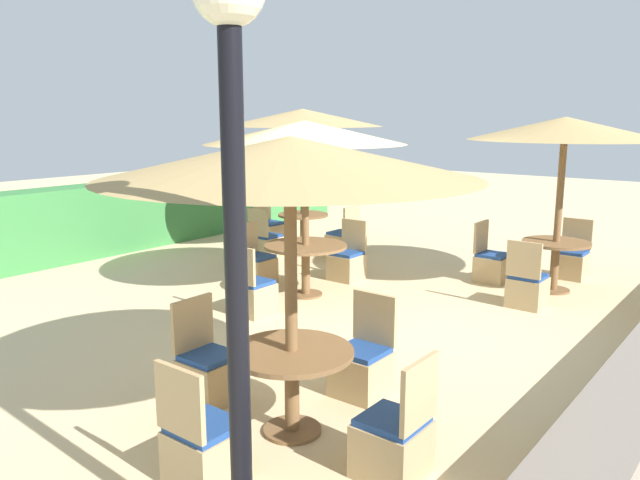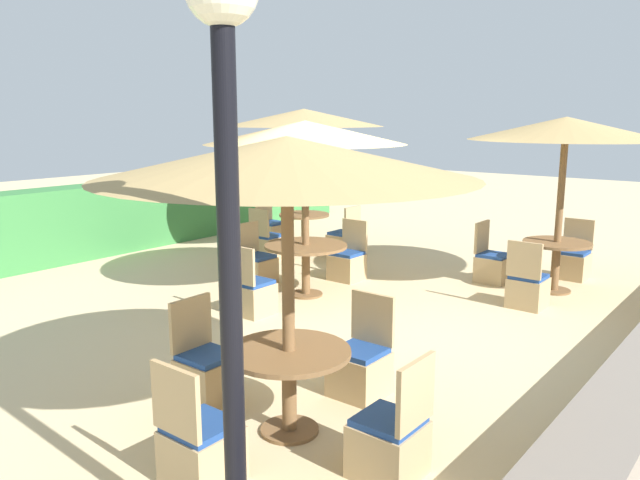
% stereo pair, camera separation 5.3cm
% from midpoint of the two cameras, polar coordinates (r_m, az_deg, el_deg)
% --- Properties ---
extents(ground_plane, '(40.00, 40.00, 0.00)m').
position_cam_midpoint_polar(ground_plane, '(8.26, 3.12, -6.64)').
color(ground_plane, '#D1BA8C').
extents(hedge_row, '(13.00, 0.70, 1.30)m').
position_cam_midpoint_polar(hedge_row, '(12.25, -19.56, 1.79)').
color(hedge_row, '#387A3D').
rests_on(hedge_row, ground_plane).
extents(lamp_post, '(0.36, 0.36, 3.32)m').
position_cam_midpoint_polar(lamp_post, '(3.16, -8.45, 7.53)').
color(lamp_post, black).
rests_on(lamp_post, ground_plane).
extents(parasol_back_right, '(2.96, 2.96, 2.66)m').
position_cam_midpoint_polar(parasol_back_right, '(11.70, -1.74, 11.08)').
color(parasol_back_right, brown).
rests_on(parasol_back_right, ground_plane).
extents(round_table_back_right, '(0.95, 0.95, 0.70)m').
position_cam_midpoint_polar(round_table_back_right, '(11.87, -1.68, 1.59)').
color(round_table_back_right, brown).
rests_on(round_table_back_right, ground_plane).
extents(patio_chair_back_right_south, '(0.46, 0.46, 0.93)m').
position_cam_midpoint_polar(patio_chair_back_right_south, '(11.44, 1.96, -0.17)').
color(patio_chair_back_right_south, tan).
rests_on(patio_chair_back_right_south, ground_plane).
extents(patio_chair_back_right_west, '(0.46, 0.46, 0.93)m').
position_cam_midpoint_polar(patio_chair_back_right_west, '(11.23, -5.12, -0.43)').
color(patio_chair_back_right_west, tan).
rests_on(patio_chair_back_right_west, ground_plane).
extents(patio_chair_back_right_north, '(0.46, 0.46, 0.93)m').
position_cam_midpoint_polar(patio_chair_back_right_north, '(12.56, -4.74, 0.84)').
color(patio_chair_back_right_north, tan).
rests_on(patio_chair_back_right_north, ground_plane).
extents(parasol_center, '(2.80, 2.80, 2.48)m').
position_cam_midpoint_polar(parasol_center, '(8.66, -1.56, 9.75)').
color(parasol_center, brown).
rests_on(parasol_center, ground_plane).
extents(round_table_center, '(1.18, 1.18, 0.75)m').
position_cam_midpoint_polar(round_table_center, '(8.87, -1.50, -1.30)').
color(round_table_center, brown).
rests_on(round_table_center, ground_plane).
extents(patio_chair_center_east, '(0.46, 0.46, 0.93)m').
position_cam_midpoint_polar(patio_chair_center_east, '(9.81, 2.32, -2.13)').
color(patio_chair_center_east, tan).
rests_on(patio_chair_center_east, ground_plane).
extents(patio_chair_center_west, '(0.46, 0.46, 0.93)m').
position_cam_midpoint_polar(patio_chair_center_west, '(8.16, -6.38, -5.00)').
color(patio_chair_center_west, tan).
rests_on(patio_chair_center_west, ground_plane).
extents(patio_chair_center_north, '(0.46, 0.46, 0.93)m').
position_cam_midpoint_polar(patio_chair_center_north, '(9.62, -5.99, -2.45)').
color(patio_chair_center_north, tan).
rests_on(patio_chair_center_north, ground_plane).
extents(parasol_front_left, '(2.92, 2.92, 2.40)m').
position_cam_midpoint_polar(parasol_front_left, '(4.73, -3.10, 7.44)').
color(parasol_front_left, brown).
rests_on(parasol_front_left, ground_plane).
extents(round_table_front_left, '(1.00, 1.00, 0.71)m').
position_cam_midpoint_polar(round_table_front_left, '(5.13, -2.90, -11.68)').
color(round_table_front_left, brown).
rests_on(round_table_front_left, ground_plane).
extents(patio_chair_front_left_east, '(0.46, 0.46, 0.93)m').
position_cam_midpoint_polar(patio_chair_front_left_east, '(5.90, 3.63, -11.53)').
color(patio_chair_front_left_east, tan).
rests_on(patio_chair_front_left_east, ground_plane).
extents(patio_chair_front_left_north, '(0.46, 0.46, 0.93)m').
position_cam_midpoint_polar(patio_chair_front_left_north, '(5.86, -10.42, -11.85)').
color(patio_chair_front_left_north, tan).
rests_on(patio_chair_front_left_north, ground_plane).
extents(patio_chair_front_left_west, '(0.46, 0.46, 0.93)m').
position_cam_midpoint_polar(patio_chair_front_left_west, '(4.67, -10.91, -18.23)').
color(patio_chair_front_left_west, tan).
rests_on(patio_chair_front_left_west, ground_plane).
extents(patio_chair_front_left_south, '(0.46, 0.46, 0.93)m').
position_cam_midpoint_polar(patio_chair_front_left_south, '(4.71, 6.45, -17.87)').
color(patio_chair_front_left_south, tan).
rests_on(patio_chair_front_left_south, ground_plane).
extents(parasol_front_right, '(2.71, 2.71, 2.53)m').
position_cam_midpoint_polar(parasol_front_right, '(9.51, 21.34, 9.43)').
color(parasol_front_right, brown).
rests_on(parasol_front_right, ground_plane).
extents(round_table_front_right, '(0.96, 0.96, 0.75)m').
position_cam_midpoint_polar(round_table_front_right, '(9.71, 20.58, -1.16)').
color(round_table_front_right, brown).
rests_on(round_table_front_right, ground_plane).
extents(patio_chair_front_right_west, '(0.46, 0.46, 0.93)m').
position_cam_midpoint_polar(patio_chair_front_right_west, '(8.86, 18.24, -4.19)').
color(patio_chair_front_right_west, tan).
rests_on(patio_chair_front_right_west, ground_plane).
extents(patio_chair_front_right_east, '(0.46, 0.46, 0.93)m').
position_cam_midpoint_polar(patio_chair_front_right_east, '(10.67, 21.89, -1.85)').
color(patio_chair_front_right_east, tan).
rests_on(patio_chair_front_right_east, ground_plane).
extents(patio_chair_front_right_north, '(0.46, 0.46, 0.93)m').
position_cam_midpoint_polar(patio_chair_front_right_north, '(10.04, 15.25, -2.21)').
color(patio_chair_front_right_north, tan).
rests_on(patio_chair_front_right_north, ground_plane).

